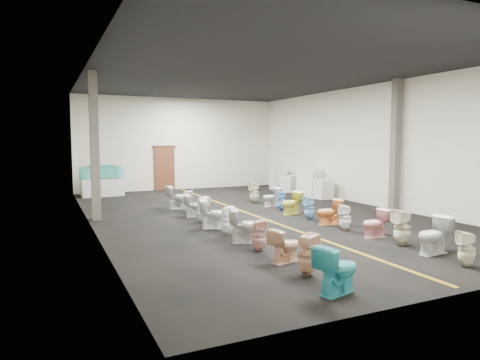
% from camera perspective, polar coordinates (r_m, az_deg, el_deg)
% --- Properties ---
extents(floor, '(16.00, 16.00, 0.00)m').
position_cam_1_polar(floor, '(14.18, 1.42, -4.57)').
color(floor, black).
rests_on(floor, ground).
extents(ceiling, '(16.00, 16.00, 0.00)m').
position_cam_1_polar(ceiling, '(14.12, 1.47, 13.72)').
color(ceiling, black).
rests_on(ceiling, ground).
extents(wall_back, '(10.00, 0.00, 10.00)m').
position_cam_1_polar(wall_back, '(21.45, -8.05, 4.79)').
color(wall_back, beige).
rests_on(wall_back, ground).
extents(wall_front, '(10.00, 0.00, 10.00)m').
position_cam_1_polar(wall_front, '(7.65, 28.92, 3.22)').
color(wall_front, beige).
rests_on(wall_front, ground).
extents(wall_left, '(0.00, 16.00, 16.00)m').
position_cam_1_polar(wall_left, '(12.60, -19.49, 4.16)').
color(wall_left, beige).
rests_on(wall_left, ground).
extents(wall_right, '(0.00, 16.00, 16.00)m').
position_cam_1_polar(wall_right, '(16.79, 17.00, 4.46)').
color(wall_right, beige).
rests_on(wall_right, ground).
extents(aisle_stripe, '(0.12, 15.60, 0.01)m').
position_cam_1_polar(aisle_stripe, '(14.18, 1.42, -4.56)').
color(aisle_stripe, '#845D13').
rests_on(aisle_stripe, floor).
extents(back_door, '(1.00, 0.10, 2.10)m').
position_cam_1_polar(back_door, '(21.22, -10.03, 1.51)').
color(back_door, '#562D19').
rests_on(back_door, floor).
extents(door_frame, '(1.15, 0.08, 0.10)m').
position_cam_1_polar(door_frame, '(21.18, -10.09, 4.40)').
color(door_frame, '#331C11').
rests_on(door_frame, back_door).
extents(column_left, '(0.25, 0.25, 4.50)m').
position_cam_1_polar(column_left, '(13.62, -18.83, 4.25)').
color(column_left, '#59544C').
rests_on(column_left, floor).
extents(column_right, '(0.25, 0.25, 4.50)m').
position_cam_1_polar(column_right, '(15.52, 20.00, 4.32)').
color(column_right, '#59544C').
rests_on(column_right, floor).
extents(display_table, '(1.79, 0.97, 0.77)m').
position_cam_1_polar(display_table, '(19.64, -17.90, -0.92)').
color(display_table, silver).
rests_on(display_table, floor).
extents(bathtub, '(1.86, 0.74, 0.55)m').
position_cam_1_polar(bathtub, '(19.58, -17.95, 1.07)').
color(bathtub, teal).
rests_on(bathtub, display_table).
extents(appliance_crate_a, '(0.64, 0.64, 0.81)m').
position_cam_1_polar(appliance_crate_a, '(18.14, 11.08, -1.20)').
color(appliance_crate_a, silver).
rests_on(appliance_crate_a, floor).
extents(appliance_crate_b, '(1.11, 1.11, 1.16)m').
position_cam_1_polar(appliance_crate_b, '(18.97, 9.26, -0.36)').
color(appliance_crate_b, silver).
rests_on(appliance_crate_b, floor).
extents(appliance_crate_c, '(0.84, 0.84, 0.78)m').
position_cam_1_polar(appliance_crate_c, '(20.34, 6.70, -0.48)').
color(appliance_crate_c, silver).
rests_on(appliance_crate_c, floor).
extents(appliance_crate_d, '(0.88, 0.88, 1.05)m').
position_cam_1_polar(appliance_crate_d, '(21.30, 5.12, 0.16)').
color(appliance_crate_d, silver).
rests_on(appliance_crate_d, floor).
extents(toilet_left_0, '(0.87, 0.62, 0.80)m').
position_cam_1_polar(toilet_left_0, '(7.12, 12.85, -11.49)').
color(toilet_left_0, teal).
rests_on(toilet_left_0, floor).
extents(toilet_left_1, '(0.43, 0.42, 0.77)m').
position_cam_1_polar(toilet_left_1, '(7.93, 8.95, -9.79)').
color(toilet_left_1, '#DAA886').
rests_on(toilet_left_1, floor).
extents(toilet_left_2, '(0.76, 0.56, 0.70)m').
position_cam_1_polar(toilet_left_2, '(8.69, 6.00, -8.65)').
color(toilet_left_2, beige).
rests_on(toilet_left_2, floor).
extents(toilet_left_3, '(0.39, 0.39, 0.71)m').
position_cam_1_polar(toilet_left_3, '(9.51, 2.52, -7.35)').
color(toilet_left_3, '#DDA29C').
rests_on(toilet_left_3, floor).
extents(toilet_left_4, '(0.91, 0.69, 0.83)m').
position_cam_1_polar(toilet_left_4, '(10.26, 0.87, -6.07)').
color(toilet_left_4, silver).
rests_on(toilet_left_4, floor).
extents(toilet_left_5, '(0.38, 0.37, 0.74)m').
position_cam_1_polar(toilet_left_5, '(11.14, -1.73, -5.38)').
color(toilet_left_5, white).
rests_on(toilet_left_5, floor).
extents(toilet_left_6, '(0.90, 0.71, 0.81)m').
position_cam_1_polar(toilet_left_6, '(11.89, -3.44, -4.54)').
color(toilet_left_6, white).
rests_on(toilet_left_6, floor).
extents(toilet_left_7, '(0.45, 0.44, 0.77)m').
position_cam_1_polar(toilet_left_7, '(12.78, -5.06, -3.94)').
color(toilet_left_7, white).
rests_on(toilet_left_7, floor).
extents(toilet_left_8, '(0.77, 0.53, 0.72)m').
position_cam_1_polar(toilet_left_8, '(13.71, -5.96, -3.42)').
color(toilet_left_8, silver).
rests_on(toilet_left_8, floor).
extents(toilet_left_9, '(0.44, 0.44, 0.77)m').
position_cam_1_polar(toilet_left_9, '(14.49, -7.06, -2.86)').
color(toilet_left_9, white).
rests_on(toilet_left_9, floor).
extents(toilet_left_10, '(0.82, 0.47, 0.83)m').
position_cam_1_polar(toilet_left_10, '(15.38, -8.24, -2.29)').
color(toilet_left_10, silver).
rests_on(toilet_left_10, floor).
extents(toilet_right_0, '(0.42, 0.42, 0.70)m').
position_cam_1_polar(toilet_right_0, '(9.43, 27.98, -8.12)').
color(toilet_right_0, beige).
rests_on(toilet_right_0, floor).
extents(toilet_right_1, '(0.84, 0.53, 0.82)m').
position_cam_1_polar(toilet_right_1, '(10.13, 24.44, -6.72)').
color(toilet_right_1, silver).
rests_on(toilet_right_1, floor).
extents(toilet_right_2, '(0.44, 0.43, 0.86)m').
position_cam_1_polar(toilet_right_2, '(10.62, 20.80, -5.94)').
color(toilet_right_2, beige).
rests_on(toilet_right_2, floor).
extents(toilet_right_3, '(0.71, 0.41, 0.72)m').
position_cam_1_polar(toilet_right_3, '(11.29, 17.60, -5.54)').
color(toilet_right_3, '#F6A9A9').
rests_on(toilet_right_3, floor).
extents(toilet_right_4, '(0.43, 0.42, 0.72)m').
position_cam_1_polar(toilet_right_4, '(11.94, 13.84, -4.87)').
color(toilet_right_4, white).
rests_on(toilet_right_4, floor).
extents(toilet_right_5, '(0.78, 0.52, 0.74)m').
position_cam_1_polar(toilet_right_5, '(12.65, 11.78, -4.19)').
color(toilet_right_5, '#F49A4B').
rests_on(toilet_right_5, floor).
extents(toilet_right_6, '(0.34, 0.34, 0.72)m').
position_cam_1_polar(toilet_right_6, '(13.35, 9.27, -3.70)').
color(toilet_right_6, '#86C1F0').
rests_on(toilet_right_6, floor).
extents(toilet_right_7, '(0.81, 0.57, 0.75)m').
position_cam_1_polar(toilet_right_7, '(14.21, 6.88, -3.07)').
color(toilet_right_7, '#F4EA53').
rests_on(toilet_right_7, floor).
extents(toilet_right_8, '(0.39, 0.39, 0.68)m').
position_cam_1_polar(toilet_right_8, '(14.96, 5.60, -2.76)').
color(toilet_right_8, '#70ADEE').
rests_on(toilet_right_8, floor).
extents(toilet_right_9, '(0.70, 0.43, 0.69)m').
position_cam_1_polar(toilet_right_9, '(15.80, 4.20, -2.29)').
color(toilet_right_9, silver).
rests_on(toilet_right_9, floor).
extents(toilet_right_10, '(0.39, 0.38, 0.81)m').
position_cam_1_polar(toilet_right_10, '(16.61, 1.95, -1.70)').
color(toilet_right_10, beige).
rests_on(toilet_right_10, floor).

